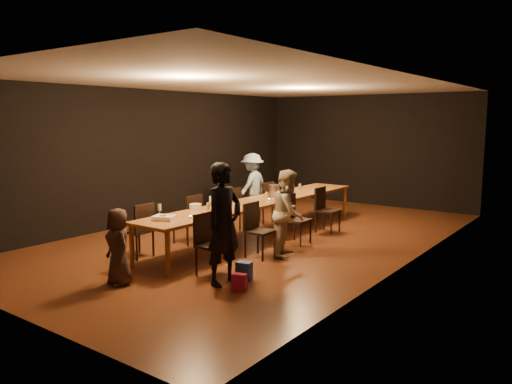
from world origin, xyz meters
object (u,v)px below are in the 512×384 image
Objects in this scene: chair_right_1 at (260,231)px; chair_left_1 at (187,219)px; table at (261,202)px; birthday_cake at (164,218)px; chair_left_2 at (228,210)px; chair_left_0 at (138,230)px; woman_tan at (288,213)px; chair_right_3 at (328,210)px; chair_left_3 at (261,202)px; chair_right_2 at (298,219)px; child at (118,246)px; champagne_bottle at (216,196)px; chair_right_0 at (213,245)px; woman_birthday at (224,224)px; man_blue at (252,185)px; plate_stack at (195,207)px; ice_bucket at (274,190)px.

chair_left_1 is at bearing -90.00° from chair_right_1.
table is 2.52m from birthday_cake.
chair_left_2 is 2.37× the size of birthday_cake.
chair_left_0 is 0.63× the size of woman_tan.
chair_left_3 is at bearing -90.00° from chair_right_3.
chair_left_1 is (-1.70, -1.20, 0.00)m from chair_right_2.
chair_left_0 is 1.00× the size of chair_left_3.
child is at bearing -89.40° from table.
champagne_bottle is (-1.10, -1.04, 0.46)m from chair_right_2.
birthday_cake is (-0.92, -1.32, 0.32)m from chair_right_1.
chair_right_3 is (0.00, 3.60, 0.00)m from chair_right_0.
birthday_cake is (0.78, -0.12, 0.32)m from chair_left_0.
child reaches higher than table.
champagne_bottle is at bearing 75.34° from birthday_cake.
chair_left_1 is 0.85× the size of child.
woman_birthday reaches higher than woman_tan.
child is (-0.81, -4.70, 0.08)m from chair_right_3.
chair_left_1 is 2.40m from chair_left_3.
chair_left_0 is (-1.70, -3.60, 0.00)m from chair_right_3.
champagne_bottle reaches higher than chair_right_2.
chair_right_3 is 0.61× the size of man_blue.
plate_stack is at bearing -89.21° from champagne_bottle.
ice_bucket is at bearing 83.68° from champagne_bottle.
woman_birthday is 3.43m from ice_bucket.
chair_right_0 is at bearing 66.70° from woman_birthday.
chair_left_1 is at bearing 127.46° from child.
woman_tan is (1.15, -0.79, 0.04)m from table.
table is 2.89m from woman_birthday.
woman_birthday is at bearing -64.60° from table.
chair_right_2 is at bearing 0.00° from table.
woman_birthday is 1.14× the size of man_blue.
plate_stack is (0.60, -0.41, 0.34)m from chair_left_1.
chair_left_2 is (0.00, 1.20, 0.00)m from chair_left_1.
chair_right_2 and chair_left_2 have the same top height.
champagne_bottle is (-0.19, 1.48, 0.14)m from birthday_cake.
chair_right_0 reaches higher than birthday_cake.
chair_left_2 is 1.75m from plate_stack.
woman_birthday is 4.85× the size of champagne_bottle.
chair_right_0 and chair_right_1 have the same top height.
plate_stack is at bearing 99.65° from woman_tan.
champagne_bottle is at bearing -26.25° from chair_right_3.
woman_birthday is at bearing -67.52° from ice_bucket.
chair_left_3 is 4.42× the size of plate_stack.
table is 3.94× the size of man_blue.
ice_bucket reaches higher than chair_right_1.
woman_birthday reaches higher than champagne_bottle.
ice_bucket is (0.17, 2.18, 0.06)m from plate_stack.
chair_right_3 and chair_left_1 have the same top height.
woman_tan is 1.44m from champagne_bottle.
chair_right_3 is at bearing -25.28° from chair_left_0.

